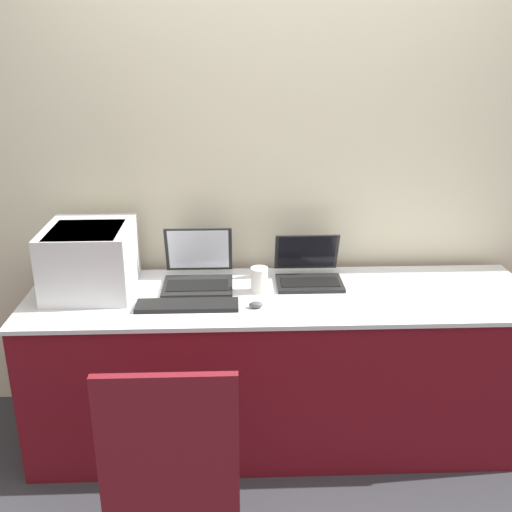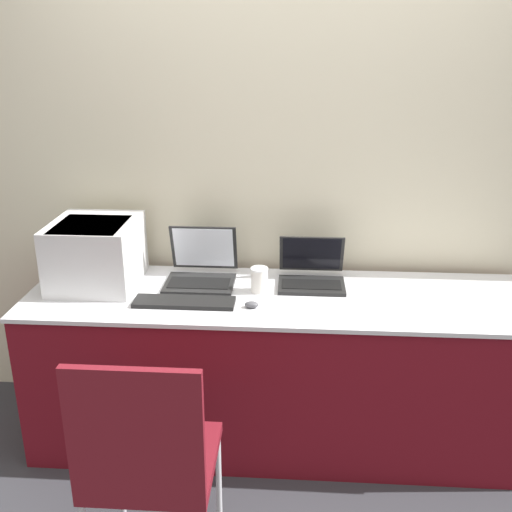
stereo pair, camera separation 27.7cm
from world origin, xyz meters
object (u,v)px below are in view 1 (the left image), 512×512
(external_keyboard, at_px, (187,305))
(chair, at_px, (174,462))
(mouse, at_px, (256,305))
(coffee_cup, at_px, (259,280))
(laptop_right, at_px, (308,271))
(laptop_left, at_px, (198,272))
(printer, at_px, (90,257))

(external_keyboard, height_order, chair, chair)
(external_keyboard, relative_size, mouse, 7.37)
(coffee_cup, height_order, mouse, coffee_cup)
(laptop_right, relative_size, mouse, 5.15)
(laptop_left, distance_m, coffee_cup, 0.31)
(laptop_left, height_order, laptop_right, laptop_left)
(mouse, bearing_deg, laptop_left, 132.70)
(laptop_right, bearing_deg, laptop_left, -178.87)
(external_keyboard, relative_size, chair, 0.47)
(mouse, relative_size, chair, 0.06)
(laptop_left, relative_size, chair, 0.34)
(laptop_right, xyz_separation_m, mouse, (-0.27, -0.30, -0.03))
(external_keyboard, height_order, mouse, mouse)
(mouse, bearing_deg, chair, -112.75)
(printer, distance_m, mouse, 0.82)
(printer, xyz_separation_m, external_keyboard, (0.46, -0.21, -0.16))
(printer, bearing_deg, chair, -64.55)
(printer, relative_size, laptop_right, 1.35)
(mouse, xyz_separation_m, chair, (-0.31, -0.74, -0.24))
(laptop_left, relative_size, laptop_right, 1.04)
(laptop_left, height_order, mouse, laptop_left)
(laptop_right, height_order, coffee_cup, laptop_right)
(printer, relative_size, mouse, 6.95)
(printer, distance_m, coffee_cup, 0.80)
(coffee_cup, height_order, chair, chair)
(laptop_left, xyz_separation_m, mouse, (0.27, -0.29, -0.04))
(laptop_left, height_order, coffee_cup, laptop_left)
(printer, relative_size, external_keyboard, 0.94)
(external_keyboard, xyz_separation_m, chair, (-0.00, -0.75, -0.24))
(external_keyboard, relative_size, coffee_cup, 3.82)
(mouse, height_order, chair, chair)
(laptop_left, height_order, chair, laptop_left)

